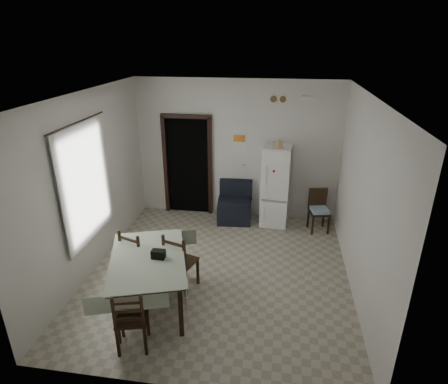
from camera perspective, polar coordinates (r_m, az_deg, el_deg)
ground at (r=6.39m, az=-0.70°, el=-12.14°), size 4.50×4.50×0.00m
ceiling at (r=5.29m, az=-0.85°, el=14.56°), size 4.20×4.50×0.02m
wall_back at (r=7.78m, az=1.97°, el=6.30°), size 4.20×0.02×2.90m
wall_front at (r=3.76m, az=-6.56°, el=-13.35°), size 4.20×0.02×2.90m
wall_left at (r=6.35m, az=-19.80°, el=1.05°), size 0.02×4.50×2.90m
wall_right at (r=5.75m, az=20.36°, el=-1.30°), size 0.02×4.50×2.90m
doorway at (r=8.27m, az=-5.15°, el=4.40°), size 1.06×0.52×2.22m
window_recess at (r=6.18m, az=-21.17°, el=1.25°), size 0.10×1.20×1.60m
curtain at (r=6.13m, az=-20.27°, el=1.20°), size 0.02×1.45×1.85m
curtain_rod at (r=5.87m, az=-21.45°, el=9.86°), size 0.02×1.60×0.02m
calendar at (r=7.72m, az=2.35°, el=7.46°), size 0.28×0.02×0.40m
calendar_image at (r=7.69m, az=2.35°, el=8.17°), size 0.24×0.01×0.14m
light_switch at (r=7.86m, az=3.01°, el=3.78°), size 0.08×0.02×0.12m
vent_left at (r=7.49m, az=7.55°, el=13.86°), size 0.12×0.03×0.12m
vent_right at (r=7.49m, az=8.97°, el=13.78°), size 0.12×0.03×0.12m
emergency_light at (r=7.47m, az=12.69°, el=13.73°), size 0.25×0.07×0.09m
fridge at (r=7.64m, az=7.86°, el=0.86°), size 0.59×0.59×1.67m
tan_cone at (r=7.27m, az=8.32°, el=7.43°), size 0.25×0.25×0.19m
navy_seat at (r=7.85m, az=1.59°, el=-1.60°), size 0.75×0.73×0.84m
corner_chair at (r=7.67m, az=14.31°, el=-2.87°), size 0.44×0.44×0.86m
dining_table at (r=5.59m, az=-11.26°, el=-13.33°), size 1.44×1.78×0.81m
black_bag at (r=5.31m, az=-9.97°, el=-9.31°), size 0.19×0.11×0.12m
dining_chair_far_left at (r=6.04m, az=-12.85°, el=-9.51°), size 0.53×0.53×0.98m
dining_chair_far_right at (r=5.83m, az=-6.53°, el=-10.31°), size 0.53×0.53×0.97m
dining_chair_near_head at (r=4.99m, az=-13.89°, el=-18.06°), size 0.46×0.46×0.89m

